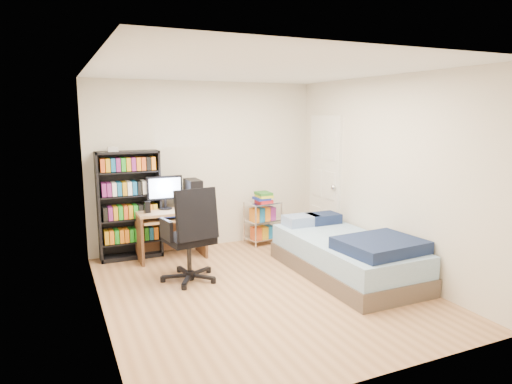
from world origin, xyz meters
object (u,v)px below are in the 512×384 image
computer_desk (176,213)px  bed (347,255)px  office_chair (191,251)px  media_shelf (129,204)px

computer_desk → bed: computer_desk is taller
office_chair → bed: bearing=-26.3°
computer_desk → office_chair: 1.08m
computer_desk → bed: bearing=-43.2°
office_chair → bed: office_chair is taller
office_chair → media_shelf: bearing=104.5°
office_chair → computer_desk: bearing=76.6°
media_shelf → bed: 3.05m
computer_desk → bed: size_ratio=0.55×
media_shelf → bed: (2.38, -1.84, -0.51)m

